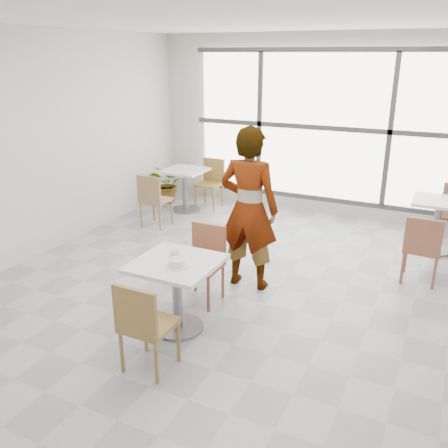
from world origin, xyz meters
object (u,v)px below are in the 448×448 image
at_px(main_table, 177,282).
at_px(bg_chair_right_near, 422,245).
at_px(bg_table_left, 185,184).
at_px(plant_left, 167,184).
at_px(chair_near, 143,322).
at_px(coffee_cup, 174,253).
at_px(bg_chair_left_near, 153,197).
at_px(bg_table_right, 437,218).
at_px(person, 249,209).
at_px(chair_far, 205,258).
at_px(bg_chair_left_far, 211,180).
at_px(oatmeal_bowl, 177,263).

height_order(main_table, bg_chair_right_near, bg_chair_right_near).
distance_m(bg_table_left, plant_left, 0.63).
bearing_deg(chair_near, coffee_cup, -76.60).
xyz_separation_m(bg_chair_left_near, plant_left, (-0.53, 1.26, -0.14)).
bearing_deg(plant_left, main_table, -56.49).
bearing_deg(bg_table_right, bg_chair_left_near, -167.43).
bearing_deg(person, chair_far, 57.82).
distance_m(main_table, bg_chair_left_far, 4.17).
xyz_separation_m(chair_near, bg_table_right, (2.12, 4.09, -0.01)).
bearing_deg(chair_near, bg_table_right, -117.38).
distance_m(coffee_cup, bg_table_left, 3.77).
bearing_deg(chair_far, bg_chair_left_far, 116.05).
bearing_deg(bg_table_right, chair_far, -130.64).
bearing_deg(plant_left, person, -42.54).
xyz_separation_m(oatmeal_bowl, coffee_cup, (-0.17, 0.22, -0.01)).
height_order(bg_table_left, plant_left, bg_table_left).
distance_m(chair_near, chair_far, 1.44).
distance_m(oatmeal_bowl, bg_chair_left_far, 4.30).
xyz_separation_m(coffee_cup, bg_chair_left_near, (-1.82, 2.32, -0.28)).
bearing_deg(coffee_cup, plant_left, 123.33).
relative_size(oatmeal_bowl, coffee_cup, 1.32).
bearing_deg(bg_chair_right_near, bg_chair_left_near, -4.01).
relative_size(chair_near, bg_table_right, 1.16).
distance_m(chair_near, coffee_cup, 0.92).
bearing_deg(chair_near, bg_chair_right_near, -124.85).
relative_size(main_table, coffee_cup, 5.03).
bearing_deg(person, bg_chair_left_far, -56.66).
relative_size(oatmeal_bowl, bg_chair_left_near, 0.24).
distance_m(bg_chair_left_near, bg_chair_left_far, 1.45).
relative_size(bg_table_right, plant_left, 1.05).
bearing_deg(bg_chair_left_near, plant_left, -67.10).
relative_size(main_table, bg_chair_left_far, 0.92).
distance_m(person, bg_chair_left_near, 2.52).
bearing_deg(bg_table_right, bg_chair_right_near, -95.19).
relative_size(oatmeal_bowl, bg_chair_left_far, 0.24).
bearing_deg(plant_left, bg_chair_left_far, 10.12).
xyz_separation_m(bg_table_left, bg_chair_left_near, (-0.02, -0.98, 0.01)).
relative_size(chair_far, person, 0.45).
bearing_deg(main_table, person, 78.44).
distance_m(chair_far, bg_table_right, 3.51).
distance_m(bg_table_left, bg_chair_left_far, 0.53).
xyz_separation_m(main_table, person, (0.25, 1.22, 0.44)).
bearing_deg(coffee_cup, bg_table_right, 54.37).
bearing_deg(bg_chair_right_near, bg_chair_left_far, -24.52).
distance_m(main_table, bg_chair_right_near, 3.02).
relative_size(chair_near, person, 0.45).
height_order(bg_chair_left_far, plant_left, bg_chair_left_far).
bearing_deg(main_table, bg_chair_right_near, 45.47).
distance_m(bg_table_right, bg_chair_left_far, 3.86).
xyz_separation_m(chair_near, coffee_cup, (-0.20, 0.85, 0.28)).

